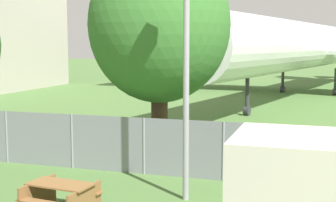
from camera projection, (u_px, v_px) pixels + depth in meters
perimeter_fence at (144, 146)px, 14.82m from camera, size 56.07×0.07×1.82m
airplane at (305, 46)px, 37.54m from camera, size 37.20×44.99×11.30m
picnic_bench_near_cabin at (61, 195)px, 11.39m from camera, size 1.73×1.56×0.76m
tree_near_hangar at (159, 26)px, 15.90m from camera, size 4.84×4.84×7.43m
light_mast at (186, 43)px, 11.98m from camera, size 0.44×0.44×6.67m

